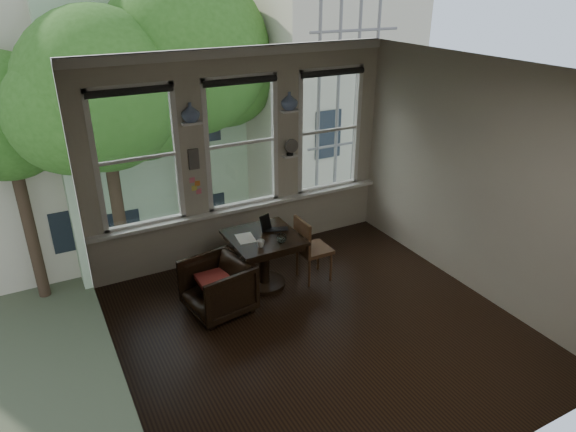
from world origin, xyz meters
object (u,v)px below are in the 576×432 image
laptop (277,231)px  mug (261,244)px  side_chair_right (314,249)px  table (264,261)px  armchair_left (218,287)px

laptop → mug: size_ratio=3.22×
side_chair_right → laptop: bearing=70.5°
table → laptop: 0.44m
side_chair_right → laptop: side_chair_right is taller
table → side_chair_right: (0.69, -0.15, 0.09)m
table → mug: (-0.16, -0.25, 0.42)m
armchair_left → mug: (0.61, 0.02, 0.45)m
laptop → mug: (-0.37, -0.27, 0.03)m
table → armchair_left: (-0.76, -0.26, -0.03)m
laptop → mug: bearing=-124.4°
armchair_left → mug: 0.75m
table → mug: size_ratio=9.44×
side_chair_right → mug: (-0.84, -0.10, 0.33)m
table → mug: 0.51m
armchair_left → laptop: 1.10m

